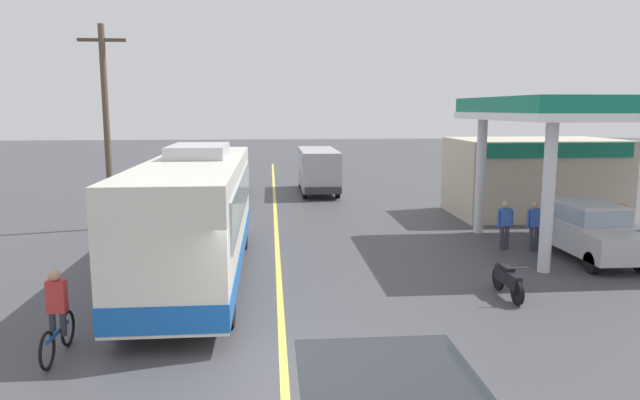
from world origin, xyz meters
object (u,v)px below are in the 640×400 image
(car_at_pump, at_px, (589,228))
(coach_bus_main, at_px, (197,217))
(pedestrian_near_pump, at_px, (535,223))
(minibus_opposing_lane, at_px, (318,167))
(pedestrian_by_shop, at_px, (505,223))
(cyclist_on_shoulder, at_px, (57,317))
(motorcycle_parked_forecourt, at_px, (508,280))
(car_trailing_behind_bus, at_px, (231,176))

(car_at_pump, bearing_deg, coach_bus_main, -175.39)
(car_at_pump, bearing_deg, pedestrian_near_pump, 135.53)
(pedestrian_near_pump, bearing_deg, minibus_opposing_lane, 113.37)
(minibus_opposing_lane, xyz_separation_m, pedestrian_by_shop, (5.17, -13.88, -0.54))
(cyclist_on_shoulder, height_order, pedestrian_by_shop, cyclist_on_shoulder)
(motorcycle_parked_forecourt, bearing_deg, car_at_pump, 40.09)
(pedestrian_near_pump, height_order, car_trailing_behind_bus, car_trailing_behind_bus)
(coach_bus_main, xyz_separation_m, motorcycle_parked_forecourt, (8.03, -2.42, -1.28))
(minibus_opposing_lane, bearing_deg, motorcycle_parked_forecourt, -80.08)
(car_trailing_behind_bus, bearing_deg, pedestrian_near_pump, -51.84)
(coach_bus_main, height_order, pedestrian_near_pump, coach_bus_main)
(minibus_opposing_lane, height_order, pedestrian_by_shop, minibus_opposing_lane)
(motorcycle_parked_forecourt, xyz_separation_m, pedestrian_by_shop, (1.90, 4.81, 0.49))
(car_at_pump, relative_size, pedestrian_by_shop, 2.53)
(minibus_opposing_lane, relative_size, pedestrian_by_shop, 3.69)
(motorcycle_parked_forecourt, distance_m, pedestrian_by_shop, 5.19)
(motorcycle_parked_forecourt, relative_size, pedestrian_near_pump, 1.08)
(pedestrian_by_shop, relative_size, car_trailing_behind_bus, 0.40)
(pedestrian_by_shop, bearing_deg, car_trailing_behind_bus, 126.17)
(pedestrian_by_shop, bearing_deg, coach_bus_main, -166.50)
(minibus_opposing_lane, xyz_separation_m, pedestrian_near_pump, (6.09, -14.10, -0.54))
(coach_bus_main, height_order, car_trailing_behind_bus, coach_bus_main)
(cyclist_on_shoulder, distance_m, motorcycle_parked_forecourt, 10.43)
(motorcycle_parked_forecourt, relative_size, pedestrian_by_shop, 1.08)
(pedestrian_by_shop, bearing_deg, pedestrian_near_pump, -13.54)
(pedestrian_near_pump, bearing_deg, car_trailing_behind_bus, 128.16)
(coach_bus_main, xyz_separation_m, car_at_pump, (12.07, 0.97, -0.71))
(minibus_opposing_lane, distance_m, motorcycle_parked_forecourt, 19.00)
(car_at_pump, distance_m, pedestrian_by_shop, 2.56)
(pedestrian_near_pump, height_order, pedestrian_by_shop, same)
(car_at_pump, xyz_separation_m, car_trailing_behind_bus, (-12.19, 15.16, 0.00))
(pedestrian_near_pump, distance_m, pedestrian_by_shop, 0.96)
(motorcycle_parked_forecourt, xyz_separation_m, car_trailing_behind_bus, (-8.15, 18.55, 0.57))
(car_at_pump, height_order, pedestrian_by_shop, car_at_pump)
(motorcycle_parked_forecourt, bearing_deg, coach_bus_main, 163.21)
(coach_bus_main, bearing_deg, car_at_pump, 4.61)
(coach_bus_main, distance_m, minibus_opposing_lane, 16.95)
(motorcycle_parked_forecourt, height_order, car_trailing_behind_bus, car_trailing_behind_bus)
(minibus_opposing_lane, xyz_separation_m, cyclist_on_shoulder, (-6.80, -21.39, -0.69))
(pedestrian_near_pump, bearing_deg, cyclist_on_shoulder, -150.51)
(car_trailing_behind_bus, bearing_deg, car_at_pump, -51.20)
(pedestrian_near_pump, xyz_separation_m, pedestrian_by_shop, (-0.93, 0.22, 0.00))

